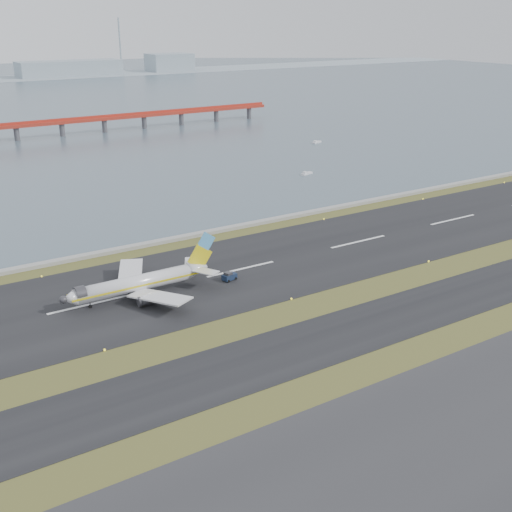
% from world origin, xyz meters
% --- Properties ---
extents(ground, '(1000.00, 1000.00, 0.00)m').
position_xyz_m(ground, '(0.00, 0.00, 0.00)').
color(ground, '#344418').
rests_on(ground, ground).
extents(taxiway_strip, '(1000.00, 18.00, 0.10)m').
position_xyz_m(taxiway_strip, '(0.00, -12.00, 0.05)').
color(taxiway_strip, black).
rests_on(taxiway_strip, ground).
extents(runway_strip, '(1000.00, 45.00, 0.10)m').
position_xyz_m(runway_strip, '(0.00, 30.00, 0.05)').
color(runway_strip, black).
rests_on(runway_strip, ground).
extents(seawall, '(1000.00, 2.50, 1.00)m').
position_xyz_m(seawall, '(0.00, 60.00, 0.50)').
color(seawall, gray).
rests_on(seawall, ground).
extents(red_pier, '(260.00, 5.00, 10.20)m').
position_xyz_m(red_pier, '(20.00, 250.00, 7.28)').
color(red_pier, '#A82A1C').
rests_on(red_pier, ground).
extents(airliner, '(38.52, 32.89, 12.80)m').
position_xyz_m(airliner, '(-28.27, 28.09, 3.46)').
color(airliner, silver).
rests_on(airliner, ground).
extents(pushback_tug, '(3.98, 2.86, 2.31)m').
position_xyz_m(pushback_tug, '(-6.30, 25.22, 1.12)').
color(pushback_tug, '#16233C').
rests_on(pushback_tug, ground).
extents(workboat_near, '(6.33, 3.72, 1.47)m').
position_xyz_m(workboat_near, '(77.96, 105.91, 0.46)').
color(workboat_near, silver).
rests_on(workboat_near, ground).
extents(workboat_far, '(6.55, 3.89, 1.52)m').
position_xyz_m(workboat_far, '(124.54, 159.47, 0.48)').
color(workboat_far, silver).
rests_on(workboat_far, ground).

